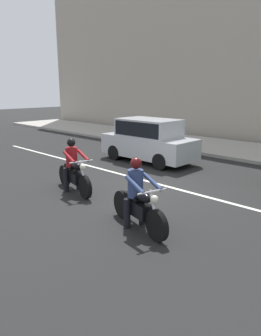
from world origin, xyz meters
TOP-DOWN VIEW (x-y plane):
  - ground_plane at (0.00, 0.00)m, footprint 80.00×80.00m
  - sidewalk_slab at (0.00, 8.00)m, footprint 40.00×4.40m
  - lane_marking_stripe at (-0.94, 0.90)m, footprint 18.00×0.14m
  - motorcycle_with_rider_crimson at (-1.20, -1.43)m, footprint 2.12×0.79m
  - motorcycle_with_rider_denim_blue at (1.92, -1.98)m, footprint 2.03×0.83m
  - parked_hatchback_silver at (-2.22, 3.14)m, footprint 4.09×1.76m

SIDE VIEW (x-z plane):
  - ground_plane at x=0.00m, z-range 0.00..0.00m
  - lane_marking_stripe at x=-0.94m, z-range 0.00..0.01m
  - sidewalk_slab at x=0.00m, z-range 0.00..0.14m
  - motorcycle_with_rider_denim_blue at x=1.92m, z-range -0.15..1.44m
  - motorcycle_with_rider_crimson at x=-1.20m, z-range -0.15..1.46m
  - parked_hatchback_silver at x=-2.22m, z-range 0.04..1.84m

